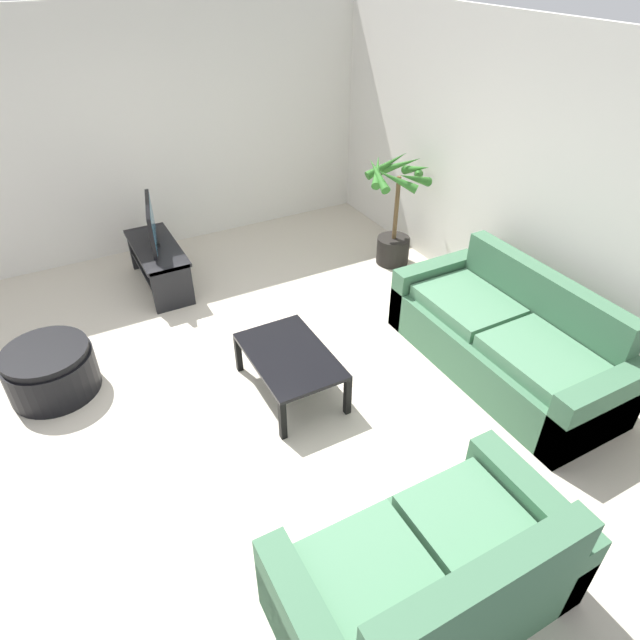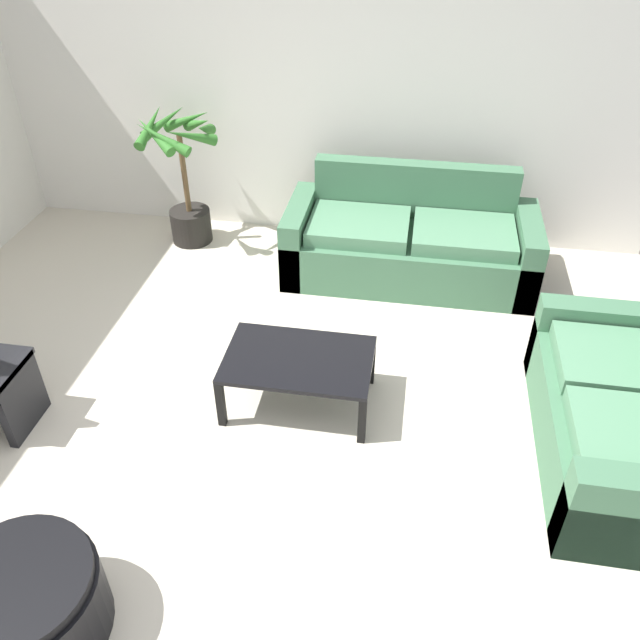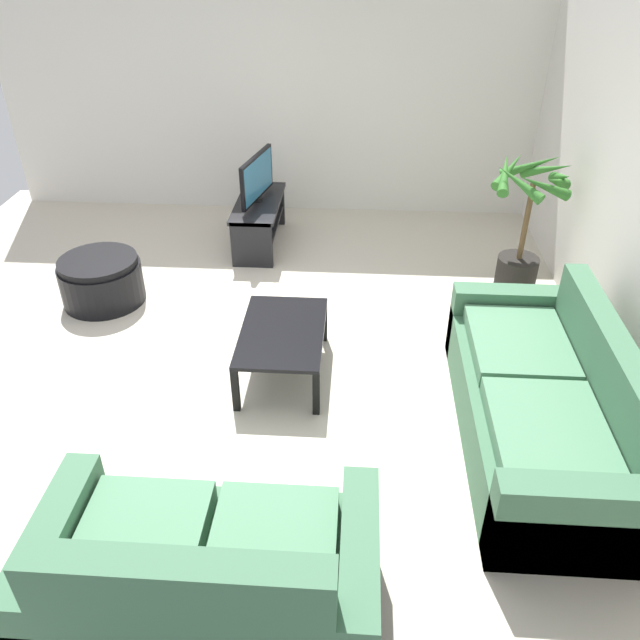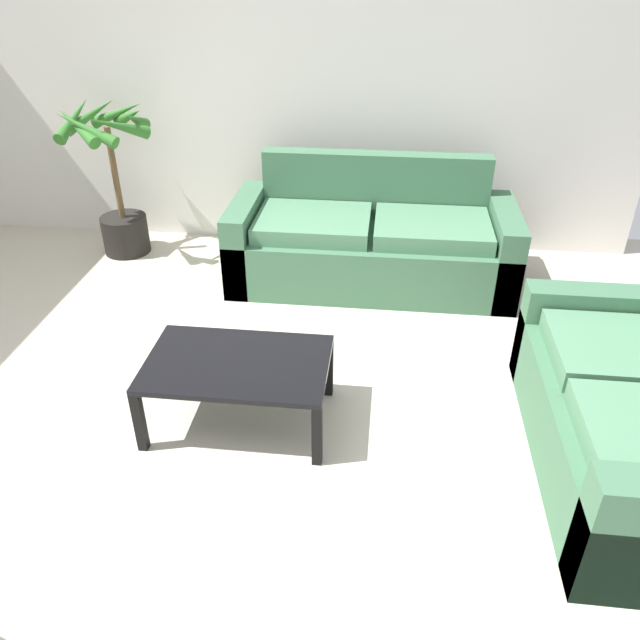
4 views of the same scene
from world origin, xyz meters
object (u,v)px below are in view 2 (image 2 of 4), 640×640
potted_palm (184,184)px  ottoman (26,605)px  couch_loveseat (627,420)px  couch_main (410,244)px  coffee_table (298,363)px

potted_palm → ottoman: potted_palm is taller
couch_loveseat → potted_palm: potted_palm is taller
couch_main → ottoman: 3.89m
coffee_table → couch_loveseat: bearing=-3.8°
couch_loveseat → ottoman: 3.42m
couch_main → potted_palm: (-2.09, 0.26, 0.29)m
ottoman → potted_palm: bearing=97.5°
coffee_table → potted_palm: potted_palm is taller
couch_main → ottoman: (-1.60, -3.54, -0.09)m
ottoman → couch_main: bearing=65.7°
couch_main → potted_palm: bearing=172.9°
couch_loveseat → coffee_table: 2.05m
couch_main → ottoman: size_ratio=2.89×
couch_main → ottoman: couch_main is taller
couch_loveseat → ottoman: size_ratio=2.26×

